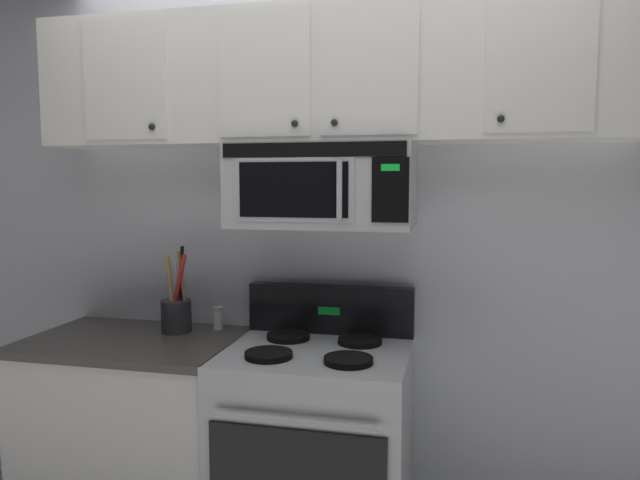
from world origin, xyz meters
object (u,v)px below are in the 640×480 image
salt_shaker (218,318)px  stove_range (316,450)px  over_range_microwave (323,186)px  utensil_crock_charcoal (176,311)px

salt_shaker → stove_range: bearing=-23.4°
over_range_microwave → salt_shaker: bearing=168.0°
stove_range → salt_shaker: stove_range is taller
stove_range → utensil_crock_charcoal: utensil_crock_charcoal is taller
over_range_microwave → utensil_crock_charcoal: (-0.70, 0.02, -0.58)m
over_range_microwave → stove_range: bearing=-89.9°
utensil_crock_charcoal → salt_shaker: (0.17, 0.09, -0.04)m
over_range_microwave → salt_shaker: (-0.53, 0.11, -0.62)m
over_range_microwave → salt_shaker: over_range_microwave is taller
utensil_crock_charcoal → over_range_microwave: bearing=-1.9°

